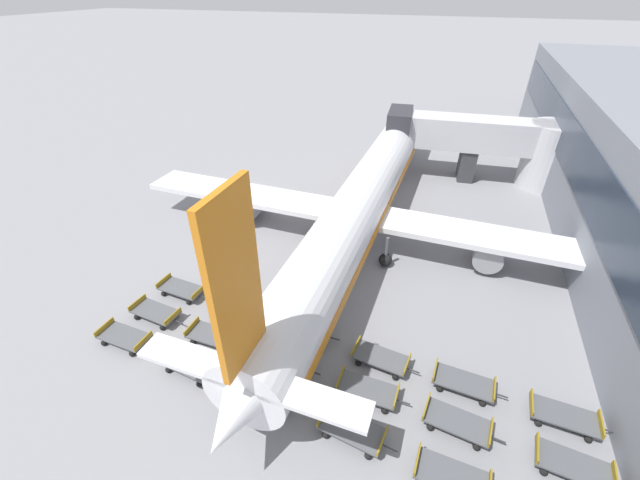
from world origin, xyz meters
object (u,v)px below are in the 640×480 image
at_px(airplane, 363,201).
at_px(baggage_dolly_row_mid_b_col_e, 463,383).
at_px(baggage_dolly_row_mid_a_col_c, 284,361).
at_px(baggage_dolly_row_near_col_c, 262,393).
at_px(baggage_dolly_row_mid_b_col_b, 238,310).
at_px(baggage_dolly_row_mid_b_col_f, 564,416).
at_px(baggage_dolly_row_mid_a_col_d, 367,390).
at_px(baggage_dolly_row_mid_b_col_c, 305,330).
at_px(baggage_dolly_row_near_col_b, 190,365).
at_px(baggage_dolly_row_near_col_e, 452,476).
at_px(baggage_dolly_row_near_col_a, 125,337).
at_px(baggage_dolly_row_near_col_d, 352,430).
at_px(baggage_dolly_row_mid_a_col_e, 457,422).
at_px(baggage_dolly_row_mid_a_col_b, 213,336).
at_px(baggage_dolly_row_mid_a_col_a, 156,312).
at_px(baggage_dolly_row_mid_a_col_f, 573,466).
at_px(baggage_dolly_row_mid_b_col_d, 381,358).

relative_size(airplane, baggage_dolly_row_mid_b_col_e, 11.56).
bearing_deg(baggage_dolly_row_mid_a_col_c, baggage_dolly_row_near_col_c, -97.00).
relative_size(baggage_dolly_row_mid_b_col_b, baggage_dolly_row_mid_b_col_f, 1.00).
bearing_deg(baggage_dolly_row_mid_a_col_d, baggage_dolly_row_mid_b_col_c, 147.38).
height_order(baggage_dolly_row_near_col_b, baggage_dolly_row_mid_b_col_b, same).
height_order(baggage_dolly_row_mid_b_col_e, baggage_dolly_row_mid_b_col_f, same).
height_order(baggage_dolly_row_near_col_e, baggage_dolly_row_mid_a_col_c, same).
xyz_separation_m(airplane, baggage_dolly_row_near_col_e, (8.54, -18.12, -2.90)).
xyz_separation_m(baggage_dolly_row_near_col_a, baggage_dolly_row_mid_b_col_f, (24.23, 2.84, 0.00)).
bearing_deg(baggage_dolly_row_near_col_c, baggage_dolly_row_mid_b_col_b, 129.93).
distance_m(baggage_dolly_row_mid_a_col_d, baggage_dolly_row_mid_b_col_c, 5.46).
xyz_separation_m(baggage_dolly_row_near_col_d, baggage_dolly_row_mid_a_col_e, (4.72, 2.03, 0.00)).
bearing_deg(baggage_dolly_row_mid_b_col_e, baggage_dolly_row_mid_a_col_b, -174.28).
relative_size(airplane, baggage_dolly_row_mid_b_col_c, 11.63).
height_order(baggage_dolly_row_near_col_c, baggage_dolly_row_mid_a_col_c, same).
height_order(baggage_dolly_row_near_col_a, baggage_dolly_row_mid_a_col_b, same).
relative_size(baggage_dolly_row_near_col_a, baggage_dolly_row_mid_b_col_c, 1.00).
bearing_deg(baggage_dolly_row_mid_a_col_a, baggage_dolly_row_near_col_a, -99.65).
xyz_separation_m(baggage_dolly_row_mid_a_col_f, baggage_dolly_row_mid_b_col_b, (-18.90, 3.93, 0.00)).
bearing_deg(baggage_dolly_row_near_col_a, baggage_dolly_row_mid_a_col_d, 4.48).
relative_size(baggage_dolly_row_mid_a_col_e, baggage_dolly_row_mid_b_col_c, 1.01).
relative_size(baggage_dolly_row_mid_a_col_b, baggage_dolly_row_mid_a_col_c, 1.00).
distance_m(baggage_dolly_row_near_col_b, baggage_dolly_row_mid_a_col_f, 19.29).
bearing_deg(baggage_dolly_row_near_col_b, baggage_dolly_row_mid_a_col_d, 9.36).
relative_size(baggage_dolly_row_near_col_e, baggage_dolly_row_mid_a_col_f, 1.00).
xyz_separation_m(baggage_dolly_row_near_col_e, baggage_dolly_row_mid_a_col_e, (0.09, 2.67, 0.00)).
height_order(baggage_dolly_row_near_col_d, baggage_dolly_row_mid_b_col_e, same).
distance_m(baggage_dolly_row_mid_a_col_f, baggage_dolly_row_mid_b_col_c, 14.61).
distance_m(baggage_dolly_row_mid_a_col_d, baggage_dolly_row_mid_b_col_d, 2.29).
xyz_separation_m(baggage_dolly_row_near_col_e, baggage_dolly_row_mid_b_col_b, (-13.82, 6.13, 0.00)).
bearing_deg(baggage_dolly_row_mid_a_col_b, baggage_dolly_row_mid_b_col_f, 3.07).
bearing_deg(baggage_dolly_row_mid_b_col_d, baggage_dolly_row_mid_a_col_a, -175.80).
height_order(baggage_dolly_row_near_col_c, baggage_dolly_row_mid_a_col_e, same).
xyz_separation_m(airplane, baggage_dolly_row_mid_a_col_b, (-5.56, -14.44, -2.90)).
bearing_deg(baggage_dolly_row_near_col_e, baggage_dolly_row_mid_a_col_a, 167.28).
xyz_separation_m(airplane, baggage_dolly_row_mid_b_col_d, (4.35, -12.82, -2.90)).
height_order(baggage_dolly_row_mid_a_col_f, baggage_dolly_row_mid_b_col_c, same).
distance_m(baggage_dolly_row_near_col_d, baggage_dolly_row_mid_b_col_e, 6.67).
relative_size(baggage_dolly_row_near_col_b, baggage_dolly_row_mid_a_col_c, 1.01).
bearing_deg(baggage_dolly_row_near_col_e, baggage_dolly_row_mid_b_col_d, 128.37).
bearing_deg(baggage_dolly_row_mid_a_col_d, baggage_dolly_row_near_col_c, -159.53).
bearing_deg(baggage_dolly_row_mid_b_col_e, baggage_dolly_row_mid_b_col_f, -4.95).
xyz_separation_m(baggage_dolly_row_mid_a_col_b, baggage_dolly_row_mid_a_col_f, (19.19, -1.48, 0.00)).
height_order(baggage_dolly_row_near_col_c, baggage_dolly_row_mid_a_col_a, same).
relative_size(baggage_dolly_row_near_col_a, baggage_dolly_row_near_col_d, 0.99).
height_order(baggage_dolly_row_near_col_c, baggage_dolly_row_mid_b_col_c, same).
bearing_deg(baggage_dolly_row_mid_a_col_a, baggage_dolly_row_mid_b_col_b, 21.15).
distance_m(airplane, baggage_dolly_row_mid_a_col_b, 15.75).
height_order(airplane, baggage_dolly_row_near_col_b, airplane).
relative_size(baggage_dolly_row_near_col_b, baggage_dolly_row_mid_b_col_c, 1.01).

